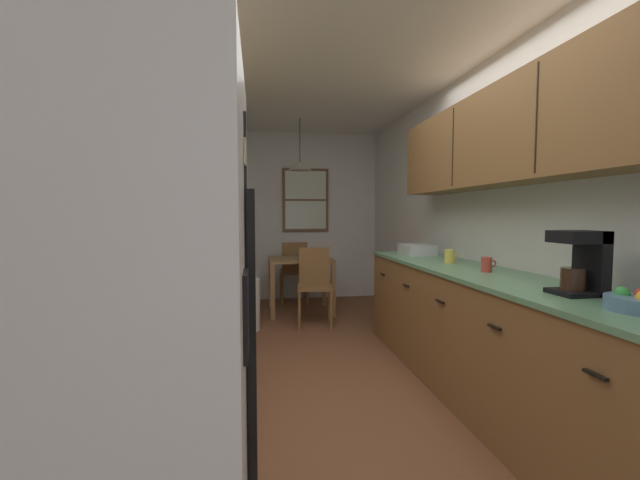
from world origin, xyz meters
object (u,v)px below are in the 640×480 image
(mug_by_coffeemaker, at_px, (487,264))
(table_serving_bowl, at_px, (304,255))
(refrigerator, at_px, (120,364))
(coffee_maker, at_px, (583,261))
(mug_spare, at_px, (450,256))
(dish_rack, at_px, (417,250))
(microwave_over_range, at_px, (127,137))
(dining_table, at_px, (300,268))
(dining_chair_near, at_px, (315,282))
(trash_bin, at_px, (244,305))
(fruit_bowl, at_px, (635,302))
(stove_range, at_px, (161,393))
(storage_canister, at_px, (181,268))
(dining_chair_far, at_px, (294,269))

(mug_by_coffeemaker, xyz_separation_m, table_serving_bowl, (-0.95, 2.74, -0.20))
(mug_by_coffeemaker, bearing_deg, refrigerator, -146.40)
(coffee_maker, bearing_deg, refrigerator, -165.38)
(mug_spare, relative_size, dish_rack, 0.36)
(refrigerator, height_order, table_serving_bowl, refrigerator)
(microwave_over_range, relative_size, mug_spare, 4.93)
(dining_table, relative_size, table_serving_bowl, 5.05)
(refrigerator, xyz_separation_m, table_serving_bowl, (1.01, 4.04, -0.11))
(dining_chair_near, height_order, table_serving_bowl, dining_chair_near)
(microwave_over_range, xyz_separation_m, dish_rack, (2.12, 1.82, -0.69))
(trash_bin, bearing_deg, fruit_bowl, -61.23)
(mug_by_coffeemaker, bearing_deg, stove_range, -162.82)
(dining_chair_near, bearing_deg, coffee_maker, -72.36)
(coffee_maker, relative_size, mug_by_coffeemaker, 2.90)
(dining_chair_near, xyz_separation_m, dish_rack, (0.90, -0.90, 0.45))
(table_serving_bowl, bearing_deg, fruit_bowl, -76.70)
(mug_spare, xyz_separation_m, dish_rack, (0.00, 0.68, -0.00))
(mug_spare, bearing_deg, stove_range, -150.40)
(mug_spare, bearing_deg, trash_bin, 140.22)
(refrigerator, relative_size, fruit_bowl, 7.93)
(table_serving_bowl, bearing_deg, mug_by_coffeemaker, -70.89)
(fruit_bowl, bearing_deg, trash_bin, 118.77)
(trash_bin, height_order, fruit_bowl, fruit_bowl)
(storage_canister, height_order, table_serving_bowl, storage_canister)
(dining_chair_far, bearing_deg, coffee_maker, -75.37)
(dining_chair_near, bearing_deg, refrigerator, -107.33)
(dining_table, height_order, dish_rack, dish_rack)
(refrigerator, height_order, coffee_maker, refrigerator)
(fruit_bowl, bearing_deg, coffee_maker, 80.65)
(dining_table, xyz_separation_m, fruit_bowl, (0.97, -3.79, 0.34))
(dining_chair_near, height_order, mug_spare, mug_spare)
(dining_table, bearing_deg, microwave_over_range, -108.77)
(refrigerator, xyz_separation_m, dining_chair_near, (1.06, 3.40, -0.37))
(stove_range, xyz_separation_m, coffee_maker, (2.03, -0.16, 0.59))
(coffee_maker, bearing_deg, dining_table, 106.49)
(microwave_over_range, distance_m, fruit_bowl, 2.26)
(dining_chair_far, bearing_deg, dining_chair_near, -83.25)
(stove_range, relative_size, mug_by_coffeemaker, 10.06)
(dining_chair_far, xyz_separation_m, mug_by_coffeemaker, (1.04, -3.25, 0.45))
(refrigerator, xyz_separation_m, dining_chair_far, (0.92, 4.55, -0.37))
(dining_chair_far, distance_m, fruit_bowl, 4.50)
(fruit_bowl, bearing_deg, dining_table, 104.36)
(refrigerator, distance_m, mug_by_coffeemaker, 2.36)
(coffee_maker, height_order, mug_by_coffeemaker, coffee_maker)
(microwave_over_range, bearing_deg, fruit_bowl, -13.28)
(refrigerator, distance_m, table_serving_bowl, 4.17)
(microwave_over_range, bearing_deg, table_serving_bowl, 70.66)
(refrigerator, height_order, mug_spare, refrigerator)
(dish_rack, height_order, table_serving_bowl, dish_rack)
(refrigerator, distance_m, dining_table, 4.10)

